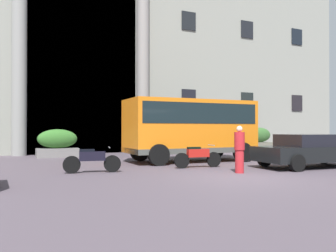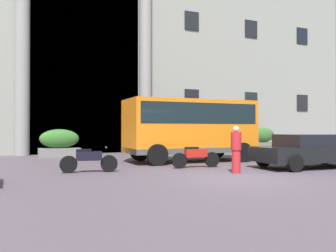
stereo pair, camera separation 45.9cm
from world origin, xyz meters
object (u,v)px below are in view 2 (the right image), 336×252
(hedge_planter_far_east, at_px, (184,141))
(parked_hatchback_near, at_px, (311,150))
(motorcycle_near_kerb, at_px, (195,156))
(motorcycle_far_end, at_px, (88,160))
(orange_minibus, at_px, (190,125))
(hedge_planter_west, at_px, (59,144))
(pedestrian_woman_with_bag, at_px, (236,149))
(hedge_planter_far_west, at_px, (263,140))
(bus_stop_sign, at_px, (247,129))

(hedge_planter_far_east, distance_m, parked_hatchback_near, 9.52)
(hedge_planter_far_east, distance_m, motorcycle_near_kerb, 8.35)
(hedge_planter_far_east, relative_size, motorcycle_near_kerb, 1.10)
(motorcycle_near_kerb, distance_m, motorcycle_far_end, 4.15)
(parked_hatchback_near, bearing_deg, orange_minibus, 130.30)
(orange_minibus, distance_m, hedge_planter_west, 7.50)
(pedestrian_woman_with_bag, bearing_deg, motorcycle_far_end, 143.38)
(orange_minibus, height_order, motorcycle_near_kerb, orange_minibus)
(hedge_planter_west, relative_size, pedestrian_woman_with_bag, 1.33)
(orange_minibus, height_order, pedestrian_woman_with_bag, orange_minibus)
(orange_minibus, bearing_deg, hedge_planter_west, 136.81)
(hedge_planter_far_west, relative_size, parked_hatchback_near, 0.41)
(bus_stop_sign, distance_m, pedestrian_woman_with_bag, 7.83)
(hedge_planter_far_east, height_order, pedestrian_woman_with_bag, pedestrian_woman_with_bag)
(bus_stop_sign, bearing_deg, motorcycle_far_end, -157.99)
(hedge_planter_west, height_order, parked_hatchback_near, hedge_planter_west)
(hedge_planter_far_east, bearing_deg, hedge_planter_west, -179.80)
(hedge_planter_far_west, bearing_deg, hedge_planter_west, -179.74)
(motorcycle_far_end, bearing_deg, motorcycle_near_kerb, 8.45)
(orange_minibus, height_order, parked_hatchback_near, orange_minibus)
(pedestrian_woman_with_bag, bearing_deg, hedge_planter_far_west, 36.20)
(hedge_planter_west, relative_size, motorcycle_far_end, 1.10)
(bus_stop_sign, height_order, hedge_planter_far_east, bus_stop_sign)
(bus_stop_sign, xyz_separation_m, hedge_planter_far_east, (-2.16, 3.68, -0.77))
(orange_minibus, xyz_separation_m, parked_hatchback_near, (3.15, -4.26, -1.01))
(motorcycle_near_kerb, bearing_deg, motorcycle_far_end, -177.18)
(hedge_planter_far_west, xyz_separation_m, motorcycle_far_end, (-13.62, -7.57, -0.33))
(parked_hatchback_near, relative_size, pedestrian_woman_with_bag, 2.87)
(motorcycle_near_kerb, bearing_deg, hedge_planter_west, 123.95)
(bus_stop_sign, xyz_separation_m, motorcycle_far_end, (-9.55, -3.86, -1.05))
(motorcycle_far_end, bearing_deg, hedge_planter_west, 101.36)
(hedge_planter_west, bearing_deg, pedestrian_woman_with_bag, -63.81)
(hedge_planter_west, bearing_deg, hedge_planter_far_west, 0.26)
(motorcycle_far_end, bearing_deg, bus_stop_sign, 32.46)
(hedge_planter_far_east, height_order, hedge_planter_far_west, hedge_planter_far_west)
(orange_minibus, bearing_deg, motorcycle_far_end, -154.91)
(orange_minibus, bearing_deg, hedge_planter_far_west, 32.97)
(orange_minibus, relative_size, hedge_planter_west, 2.79)
(orange_minibus, distance_m, motorcycle_near_kerb, 2.97)
(orange_minibus, xyz_separation_m, hedge_planter_west, (-5.33, 5.18, -0.97))
(hedge_planter_far_east, relative_size, hedge_planter_far_west, 1.13)
(parked_hatchback_near, bearing_deg, pedestrian_woman_with_bag, -172.02)
(pedestrian_woman_with_bag, bearing_deg, motorcycle_near_kerb, 92.71)
(hedge_planter_west, distance_m, pedestrian_woman_with_bag, 10.83)
(bus_stop_sign, distance_m, parked_hatchback_near, 5.98)
(bus_stop_sign, height_order, pedestrian_woman_with_bag, bus_stop_sign)
(hedge_planter_far_east, xyz_separation_m, pedestrian_woman_with_bag, (-2.74, -9.74, 0.08))
(motorcycle_near_kerb, bearing_deg, hedge_planter_far_west, 44.01)
(hedge_planter_far_west, bearing_deg, motorcycle_near_kerb, -140.82)
(motorcycle_near_kerb, height_order, pedestrian_woman_with_bag, pedestrian_woman_with_bag)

